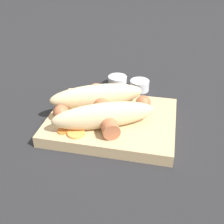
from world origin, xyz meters
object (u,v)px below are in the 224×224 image
bread_roll (100,105)px  sausage (103,108)px  food_tray (112,121)px  condiment_cup_near (140,86)px  condiment_cup_far (117,82)px

bread_roll → sausage: bearing=64.5°
bread_roll → sausage: (0.00, 0.01, -0.01)m
bread_roll → sausage: 0.01m
sausage → bread_roll: bearing=-115.5°
food_tray → bread_roll: bread_roll is taller
condiment_cup_near → condiment_cup_far: same height
sausage → condiment_cup_far: (-0.01, 0.17, -0.03)m
food_tray → condiment_cup_far: (-0.02, 0.17, -0.00)m
bread_roll → condiment_cup_near: bearing=71.6°
food_tray → bread_roll: 0.04m
food_tray → condiment_cup_near: (0.03, 0.16, -0.00)m
bread_roll → sausage: bread_roll is taller
food_tray → sausage: sausage is taller
condiment_cup_near → condiment_cup_far: (-0.06, 0.01, 0.00)m
bread_roll → sausage: size_ratio=1.22×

